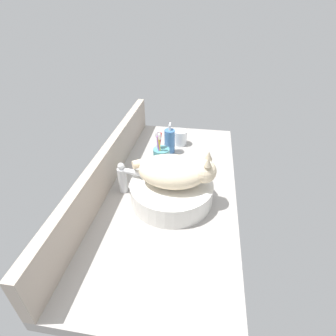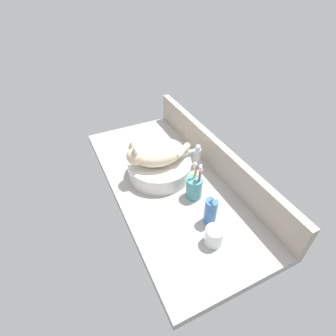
# 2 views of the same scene
# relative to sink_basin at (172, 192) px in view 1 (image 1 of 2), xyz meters

# --- Properties ---
(ground_plane) EXTENTS (1.19, 0.55, 0.04)m
(ground_plane) POSITION_rel_sink_basin_xyz_m (0.08, 0.02, -0.06)
(ground_plane) COLOR #9E9993
(backsplash_panel) EXTENTS (1.19, 0.04, 0.17)m
(backsplash_panel) POSITION_rel_sink_basin_xyz_m (0.08, 0.28, 0.04)
(backsplash_panel) COLOR #AD9E8E
(backsplash_panel) RESTS_ON ground_plane
(sink_basin) EXTENTS (0.32, 0.32, 0.08)m
(sink_basin) POSITION_rel_sink_basin_xyz_m (0.00, 0.00, 0.00)
(sink_basin) COLOR silver
(sink_basin) RESTS_ON ground_plane
(cat) EXTENTS (0.18, 0.32, 0.14)m
(cat) POSITION_rel_sink_basin_xyz_m (0.00, -0.01, 0.10)
(cat) COLOR beige
(cat) RESTS_ON sink_basin
(faucet) EXTENTS (0.04, 0.12, 0.14)m
(faucet) POSITION_rel_sink_basin_xyz_m (0.02, 0.19, 0.03)
(faucet) COLOR silver
(faucet) RESTS_ON ground_plane
(soap_dispenser) EXTENTS (0.05, 0.05, 0.16)m
(soap_dispenser) POSITION_rel_sink_basin_xyz_m (0.37, 0.06, 0.02)
(soap_dispenser) COLOR #3F72B2
(soap_dispenser) RESTS_ON ground_plane
(toothbrush_cup) EXTENTS (0.07, 0.07, 0.19)m
(toothbrush_cup) POSITION_rel_sink_basin_xyz_m (0.21, 0.08, 0.02)
(toothbrush_cup) COLOR teal
(toothbrush_cup) RESTS_ON ground_plane
(water_glass) EXTENTS (0.07, 0.07, 0.08)m
(water_glass) POSITION_rel_sink_basin_xyz_m (0.47, 0.02, -0.01)
(water_glass) COLOR white
(water_glass) RESTS_ON ground_plane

